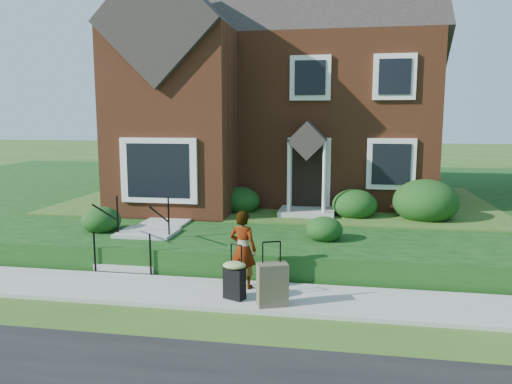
% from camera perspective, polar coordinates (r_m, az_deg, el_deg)
% --- Properties ---
extents(ground, '(120.00, 120.00, 0.00)m').
position_cam_1_polar(ground, '(9.95, -3.61, -11.83)').
color(ground, '#2D5119').
rests_on(ground, ground).
extents(sidewalk, '(60.00, 1.60, 0.08)m').
position_cam_1_polar(sidewalk, '(9.94, -3.62, -11.61)').
color(sidewalk, '#9E9B93').
rests_on(sidewalk, ground).
extents(terrace, '(44.00, 20.00, 0.60)m').
position_cam_1_polar(terrace, '(20.29, 14.87, -0.69)').
color(terrace, '#0F350E').
rests_on(terrace, ground).
extents(walkway, '(1.20, 6.00, 0.06)m').
position_cam_1_polar(walkway, '(15.10, -8.44, -2.34)').
color(walkway, '#9E9B93').
rests_on(walkway, terrace).
extents(main_house, '(10.40, 10.20, 9.40)m').
position_cam_1_polar(main_house, '(18.91, 2.62, 14.02)').
color(main_house, brown).
rests_on(main_house, terrace).
extents(front_steps, '(1.40, 2.02, 1.50)m').
position_cam_1_polar(front_steps, '(12.25, -13.08, -5.78)').
color(front_steps, '#9E9B93').
rests_on(front_steps, ground).
extents(foundation_shrubs, '(10.44, 4.32, 1.27)m').
position_cam_1_polar(foundation_shrubs, '(14.37, 6.77, -0.91)').
color(foundation_shrubs, '#113610').
rests_on(foundation_shrubs, terrace).
extents(woman, '(0.65, 0.52, 1.57)m').
position_cam_1_polar(woman, '(9.98, -1.50, -6.55)').
color(woman, '#999999').
rests_on(woman, sidewalk).
extents(suitcase_black, '(0.54, 0.50, 1.05)m').
position_cam_1_polar(suitcase_black, '(9.47, -2.48, -9.78)').
color(suitcase_black, black).
rests_on(suitcase_black, sidewalk).
extents(suitcase_olive, '(0.61, 0.47, 1.17)m').
position_cam_1_polar(suitcase_olive, '(9.16, 1.89, -10.51)').
color(suitcase_olive, brown).
rests_on(suitcase_olive, sidewalk).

